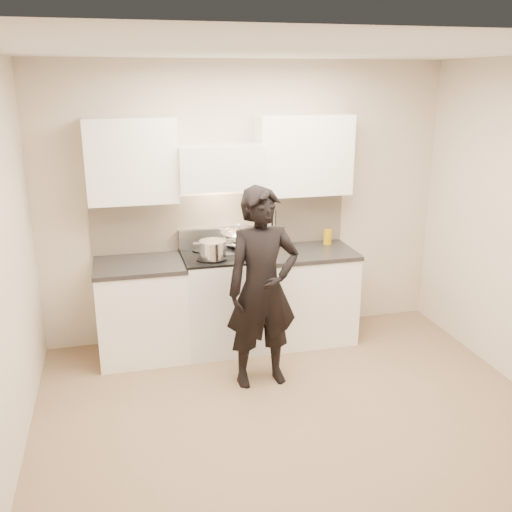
% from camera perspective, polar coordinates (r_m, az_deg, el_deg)
% --- Properties ---
extents(ground_plane, '(4.00, 4.00, 0.00)m').
position_cam_1_polar(ground_plane, '(4.59, 4.21, -16.15)').
color(ground_plane, '#81674C').
extents(room_shell, '(4.04, 3.54, 2.70)m').
position_cam_1_polar(room_shell, '(4.26, 2.40, 4.74)').
color(room_shell, beige).
rests_on(room_shell, ground).
extents(stove, '(0.76, 0.65, 0.96)m').
position_cam_1_polar(stove, '(5.53, -3.24, -4.46)').
color(stove, silver).
rests_on(stove, ground).
extents(counter_right, '(0.92, 0.67, 0.92)m').
position_cam_1_polar(counter_right, '(5.73, 4.96, -3.83)').
color(counter_right, white).
rests_on(counter_right, ground).
extents(counter_left, '(0.82, 0.67, 0.92)m').
position_cam_1_polar(counter_left, '(5.46, -11.34, -5.25)').
color(counter_left, white).
rests_on(counter_left, ground).
extents(wok, '(0.38, 0.47, 0.31)m').
position_cam_1_polar(wok, '(5.50, -1.57, 1.92)').
color(wok, silver).
rests_on(wok, stove).
extents(stock_pot, '(0.35, 0.28, 0.16)m').
position_cam_1_polar(stock_pot, '(5.19, -4.34, 0.66)').
color(stock_pot, silver).
rests_on(stock_pot, stove).
extents(utensil_crock, '(0.14, 0.14, 0.37)m').
position_cam_1_polar(utensil_crock, '(5.67, 1.61, 2.07)').
color(utensil_crock, '#9E9E9E').
rests_on(utensil_crock, counter_right).
extents(spice_jar, '(0.04, 0.04, 0.08)m').
position_cam_1_polar(spice_jar, '(5.69, 2.64, 1.37)').
color(spice_jar, '#CD5B20').
rests_on(spice_jar, counter_right).
extents(oil_glass, '(0.09, 0.09, 0.15)m').
position_cam_1_polar(oil_glass, '(5.80, 7.17, 1.92)').
color(oil_glass, '#B3850B').
rests_on(oil_glass, counter_right).
extents(person, '(0.65, 0.45, 1.71)m').
position_cam_1_polar(person, '(4.74, 0.65, -3.28)').
color(person, black).
rests_on(person, ground).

